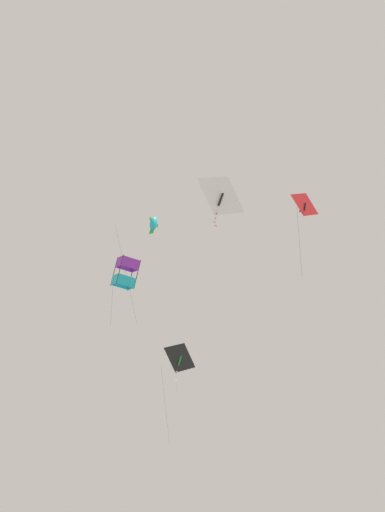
# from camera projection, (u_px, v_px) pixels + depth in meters

# --- Properties ---
(kite_delta_highest) EXTENTS (2.03, 3.44, 3.29)m
(kite_delta_highest) POSITION_uv_depth(u_px,v_px,m) (220.00, 196.00, 41.66)
(kite_delta_highest) COLOR white
(kite_box_mid_left) EXTENTS (2.76, 2.56, 5.35)m
(kite_box_mid_left) POSITION_uv_depth(u_px,v_px,m) (126.00, 273.00, 47.53)
(kite_box_mid_left) COLOR purple
(kite_delta_upper_right) EXTENTS (1.39, 1.96, 5.98)m
(kite_delta_upper_right) POSITION_uv_depth(u_px,v_px,m) (304.00, 205.00, 40.26)
(kite_delta_upper_right) COLOR red
(kite_fish_far_centre) EXTENTS (2.56, 3.97, 7.82)m
(kite_fish_far_centre) POSITION_uv_depth(u_px,v_px,m) (153.00, 224.00, 47.34)
(kite_fish_far_centre) COLOR #1EB2C6
(kite_delta_near_left) EXTENTS (1.94, 3.01, 7.69)m
(kite_delta_near_left) POSITION_uv_depth(u_px,v_px,m) (179.00, 358.00, 51.74)
(kite_delta_near_left) COLOR black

